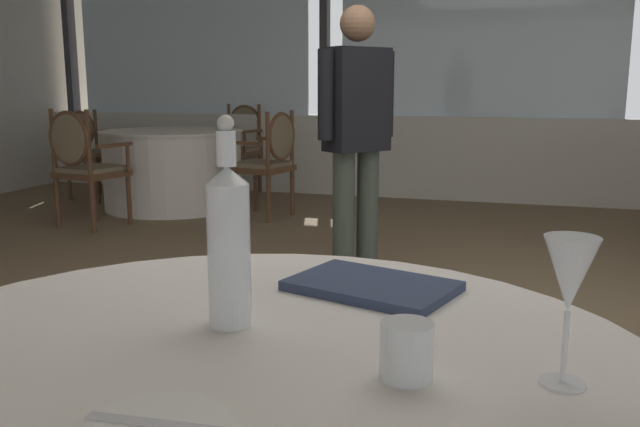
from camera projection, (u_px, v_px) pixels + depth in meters
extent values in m
plane|color=#756047|center=(398.00, 358.00, 2.86)|extent=(14.57, 14.57, 0.00)
cube|color=beige|center=(473.00, 159.00, 6.73)|extent=(10.04, 0.12, 0.85)
cube|color=silver|center=(190.00, 39.00, 7.41)|extent=(2.77, 0.02, 1.65)
cube|color=#333338|center=(70.00, 42.00, 7.84)|extent=(0.08, 0.14, 1.65)
cube|color=silver|center=(479.00, 32.00, 6.52)|extent=(2.77, 0.02, 1.65)
cube|color=#333338|center=(325.00, 36.00, 6.94)|extent=(0.08, 0.14, 1.65)
cylinder|color=white|center=(236.00, 370.00, 1.01)|extent=(1.35, 1.35, 0.02)
cube|color=silver|center=(158.00, 425.00, 0.80)|extent=(0.19, 0.03, 0.00)
cylinder|color=white|center=(229.00, 256.00, 1.14)|extent=(0.07, 0.07, 0.25)
cone|color=white|center=(227.00, 175.00, 1.12)|extent=(0.07, 0.07, 0.03)
cylinder|color=white|center=(226.00, 148.00, 1.11)|extent=(0.03, 0.03, 0.06)
sphere|color=silver|center=(225.00, 123.00, 1.10)|extent=(0.03, 0.03, 0.03)
cylinder|color=white|center=(562.00, 383.00, 0.93)|extent=(0.06, 0.06, 0.00)
cylinder|color=white|center=(565.00, 347.00, 0.92)|extent=(0.01, 0.01, 0.10)
cone|color=white|center=(570.00, 274.00, 0.90)|extent=(0.08, 0.08, 0.11)
cylinder|color=white|center=(407.00, 351.00, 0.95)|extent=(0.08, 0.08, 0.08)
cube|color=#2D3856|center=(372.00, 286.00, 1.36)|extent=(0.37, 0.30, 0.02)
cylinder|color=white|center=(172.00, 131.00, 6.31)|extent=(1.34, 1.34, 0.02)
cylinder|color=white|center=(173.00, 170.00, 6.38)|extent=(1.30, 1.30, 0.72)
cube|color=brown|center=(261.00, 169.00, 5.90)|extent=(0.54, 0.54, 0.05)
cube|color=#75664C|center=(261.00, 164.00, 5.89)|extent=(0.50, 0.50, 0.04)
cylinder|color=brown|center=(230.00, 196.00, 5.86)|extent=(0.04, 0.04, 0.41)
cylinder|color=brown|center=(256.00, 189.00, 6.21)|extent=(0.04, 0.04, 0.41)
cylinder|color=brown|center=(269.00, 199.00, 5.68)|extent=(0.04, 0.04, 0.41)
cylinder|color=brown|center=(292.00, 193.00, 6.02)|extent=(0.04, 0.04, 0.41)
cylinder|color=brown|center=(268.00, 141.00, 5.58)|extent=(0.04, 0.04, 0.49)
cylinder|color=brown|center=(292.00, 138.00, 5.93)|extent=(0.04, 0.04, 0.49)
ellipsoid|color=#75664C|center=(282.00, 136.00, 5.75)|extent=(0.13, 0.39, 0.41)
torus|color=brown|center=(282.00, 136.00, 5.75)|extent=(0.11, 0.42, 0.42)
cube|color=brown|center=(243.00, 143.00, 5.65)|extent=(0.37, 0.11, 0.03)
cylinder|color=brown|center=(230.00, 155.00, 5.73)|extent=(0.03, 0.03, 0.22)
cube|color=brown|center=(274.00, 139.00, 6.08)|extent=(0.37, 0.11, 0.03)
cylinder|color=brown|center=(261.00, 150.00, 6.17)|extent=(0.03, 0.03, 0.22)
cube|color=brown|center=(234.00, 153.00, 7.24)|extent=(0.54, 0.54, 0.05)
cube|color=#75664C|center=(234.00, 149.00, 7.23)|extent=(0.50, 0.50, 0.04)
cylinder|color=brown|center=(239.00, 177.00, 7.02)|extent=(0.04, 0.04, 0.41)
cylinder|color=brown|center=(209.00, 175.00, 7.21)|extent=(0.04, 0.04, 0.41)
cylinder|color=brown|center=(260.00, 173.00, 7.37)|extent=(0.04, 0.04, 0.41)
cylinder|color=brown|center=(231.00, 171.00, 7.55)|extent=(0.04, 0.04, 0.41)
cylinder|color=brown|center=(259.00, 127.00, 7.27)|extent=(0.04, 0.04, 0.50)
cylinder|color=brown|center=(229.00, 126.00, 7.46)|extent=(0.04, 0.04, 0.50)
ellipsoid|color=#75664C|center=(245.00, 124.00, 7.37)|extent=(0.39, 0.13, 0.42)
torus|color=brown|center=(245.00, 124.00, 7.37)|extent=(0.43, 0.12, 0.43)
cube|color=brown|center=(252.00, 131.00, 7.06)|extent=(0.11, 0.37, 0.03)
cylinder|color=brown|center=(245.00, 143.00, 6.96)|extent=(0.03, 0.03, 0.22)
cube|color=brown|center=(214.00, 130.00, 7.29)|extent=(0.11, 0.37, 0.03)
cylinder|color=brown|center=(206.00, 141.00, 7.19)|extent=(0.03, 0.03, 0.22)
cube|color=brown|center=(97.00, 157.00, 6.83)|extent=(0.54, 0.54, 0.05)
cube|color=#75664C|center=(96.00, 153.00, 6.83)|extent=(0.50, 0.50, 0.04)
cylinder|color=brown|center=(126.00, 178.00, 6.96)|extent=(0.04, 0.04, 0.41)
cylinder|color=brown|center=(97.00, 183.00, 6.61)|extent=(0.04, 0.04, 0.41)
cylinder|color=brown|center=(99.00, 176.00, 7.14)|extent=(0.04, 0.04, 0.41)
cylinder|color=brown|center=(69.00, 180.00, 6.80)|extent=(0.04, 0.04, 0.41)
cylinder|color=brown|center=(96.00, 131.00, 7.05)|extent=(0.04, 0.04, 0.45)
cylinder|color=brown|center=(66.00, 133.00, 6.71)|extent=(0.04, 0.04, 0.45)
ellipsoid|color=#75664C|center=(80.00, 130.00, 6.88)|extent=(0.13, 0.39, 0.38)
torus|color=brown|center=(80.00, 130.00, 6.88)|extent=(0.11, 0.39, 0.39)
cube|color=brown|center=(115.00, 132.00, 7.00)|extent=(0.37, 0.11, 0.03)
cylinder|color=brown|center=(125.00, 143.00, 6.95)|extent=(0.03, 0.03, 0.22)
cube|color=brown|center=(77.00, 135.00, 6.56)|extent=(0.37, 0.11, 0.03)
cylinder|color=brown|center=(88.00, 146.00, 6.52)|extent=(0.03, 0.03, 0.22)
cube|color=brown|center=(92.00, 174.00, 5.49)|extent=(0.54, 0.54, 0.05)
cube|color=#75664C|center=(92.00, 169.00, 5.48)|extent=(0.50, 0.50, 0.04)
cylinder|color=brown|center=(95.00, 196.00, 5.80)|extent=(0.04, 0.04, 0.42)
cylinder|color=brown|center=(129.00, 200.00, 5.62)|extent=(0.04, 0.04, 0.42)
cylinder|color=brown|center=(58.00, 203.00, 5.45)|extent=(0.04, 0.04, 0.42)
cylinder|color=brown|center=(93.00, 207.00, 5.27)|extent=(0.04, 0.04, 0.42)
cylinder|color=brown|center=(53.00, 141.00, 5.36)|extent=(0.04, 0.04, 0.51)
cylinder|color=brown|center=(89.00, 143.00, 5.17)|extent=(0.04, 0.04, 0.51)
ellipsoid|color=#75664C|center=(69.00, 139.00, 5.25)|extent=(0.39, 0.13, 0.43)
torus|color=brown|center=(69.00, 139.00, 5.25)|extent=(0.44, 0.12, 0.44)
cube|color=brown|center=(71.00, 143.00, 5.58)|extent=(0.11, 0.37, 0.03)
cylinder|color=brown|center=(85.00, 154.00, 5.72)|extent=(0.03, 0.03, 0.22)
cube|color=brown|center=(114.00, 145.00, 5.35)|extent=(0.11, 0.37, 0.03)
cylinder|color=brown|center=(128.00, 157.00, 5.49)|extent=(0.03, 0.03, 0.22)
cylinder|color=#424C42|center=(344.00, 218.00, 3.90)|extent=(0.13, 0.13, 0.78)
cylinder|color=#424C42|center=(367.00, 215.00, 4.00)|extent=(0.13, 0.13, 0.78)
cube|color=black|center=(357.00, 100.00, 3.82)|extent=(0.38, 0.41, 0.59)
sphere|color=#9E7051|center=(358.00, 23.00, 3.74)|extent=(0.20, 0.20, 0.20)
cylinder|color=black|center=(326.00, 95.00, 3.69)|extent=(0.09, 0.09, 0.50)
cylinder|color=black|center=(386.00, 94.00, 3.94)|extent=(0.09, 0.09, 0.50)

